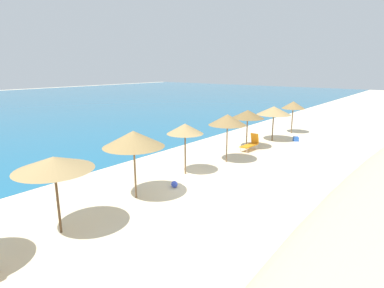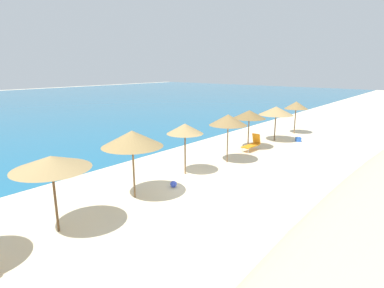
# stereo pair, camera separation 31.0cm
# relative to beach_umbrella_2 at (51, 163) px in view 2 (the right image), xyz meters

# --- Properties ---
(ground_plane) EXTENTS (160.00, 160.00, 0.00)m
(ground_plane) POSITION_rel_beach_umbrella_2_xyz_m (6.92, -2.06, -2.52)
(ground_plane) COLOR beige
(beach_umbrella_2) EXTENTS (2.61, 2.61, 2.76)m
(beach_umbrella_2) POSITION_rel_beach_umbrella_2_xyz_m (0.00, 0.00, 0.00)
(beach_umbrella_2) COLOR brown
(beach_umbrella_2) RESTS_ON ground_plane
(beach_umbrella_3) EXTENTS (2.64, 2.64, 3.02)m
(beach_umbrella_3) POSITION_rel_beach_umbrella_2_xyz_m (3.66, 0.21, 0.15)
(beach_umbrella_3) COLOR brown
(beach_umbrella_3) RESTS_ON ground_plane
(beach_umbrella_4) EXTENTS (1.94, 1.94, 2.76)m
(beach_umbrella_4) POSITION_rel_beach_umbrella_2_xyz_m (7.49, 0.54, -0.04)
(beach_umbrella_4) COLOR brown
(beach_umbrella_4) RESTS_ON ground_plane
(beach_umbrella_5) EXTENTS (2.25, 2.25, 2.93)m
(beach_umbrella_5) POSITION_rel_beach_umbrella_2_xyz_m (10.73, -0.03, 0.08)
(beach_umbrella_5) COLOR brown
(beach_umbrella_5) RESTS_ON ground_plane
(beach_umbrella_6) EXTENTS (2.28, 2.28, 2.74)m
(beach_umbrella_6) POSITION_rel_beach_umbrella_2_xyz_m (14.43, 0.63, -0.08)
(beach_umbrella_6) COLOR brown
(beach_umbrella_6) RESTS_ON ground_plane
(beach_umbrella_7) EXTENTS (2.62, 2.62, 2.71)m
(beach_umbrella_7) POSITION_rel_beach_umbrella_2_xyz_m (17.82, 0.20, -0.14)
(beach_umbrella_7) COLOR brown
(beach_umbrella_7) RESTS_ON ground_plane
(beach_umbrella_8) EXTENTS (1.97, 1.97, 2.78)m
(beach_umbrella_8) POSITION_rel_beach_umbrella_2_xyz_m (21.60, 0.12, -0.06)
(beach_umbrella_8) COLOR brown
(beach_umbrella_8) RESTS_ON ground_plane
(lounge_chair_1) EXTENTS (1.69, 0.63, 1.11)m
(lounge_chair_1) POSITION_rel_beach_umbrella_2_xyz_m (14.19, 0.17, -2.06)
(lounge_chair_1) COLOR orange
(lounge_chair_1) RESTS_ON ground_plane
(beach_ball) EXTENTS (0.32, 0.32, 0.32)m
(beach_ball) POSITION_rel_beach_umbrella_2_xyz_m (5.63, -0.31, -2.36)
(beach_ball) COLOR blue
(beach_ball) RESTS_ON ground_plane
(cooler_box) EXTENTS (0.55, 0.54, 0.34)m
(cooler_box) POSITION_rel_beach_umbrella_2_xyz_m (18.84, -1.31, -2.36)
(cooler_box) COLOR blue
(cooler_box) RESTS_ON ground_plane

